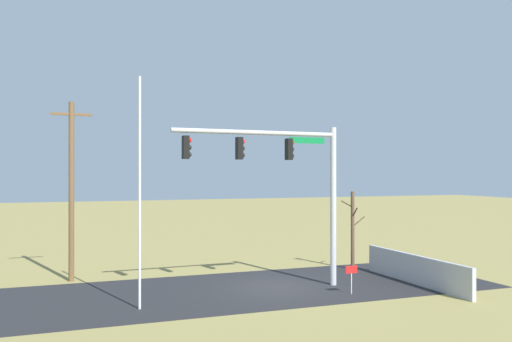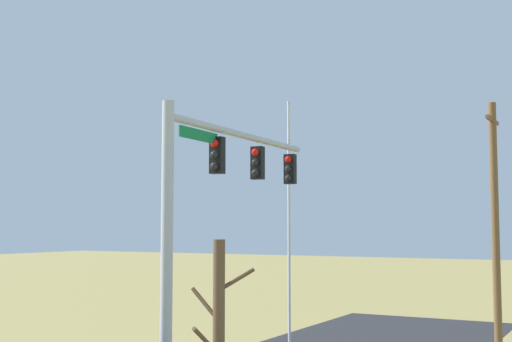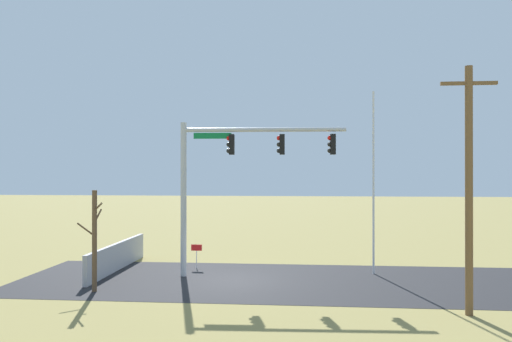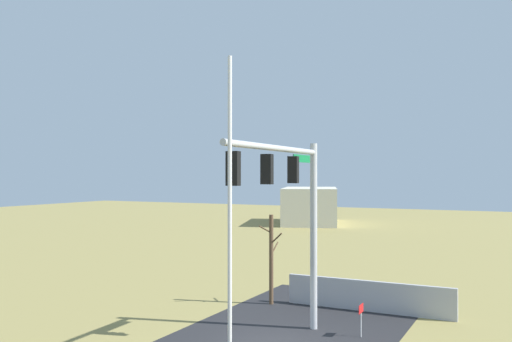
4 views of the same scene
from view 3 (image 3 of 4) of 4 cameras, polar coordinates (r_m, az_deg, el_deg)
ground_plane at (r=22.55m, az=-2.31°, el=-12.81°), size 160.00×160.00×0.00m
road_surface at (r=22.41m, az=8.16°, el=-12.87°), size 28.00×8.00×0.01m
sidewalk_corner at (r=23.87m, az=-10.97°, el=-12.09°), size 6.00×6.00×0.01m
retaining_fence at (r=25.68m, az=-16.09°, el=-9.70°), size 0.20×7.53×1.36m
signal_mast at (r=22.78m, az=-3.00°, el=0.57°), size 7.81×0.62×7.30m
flagpole at (r=24.08m, az=13.74°, el=-1.34°), size 0.10×0.10×8.89m
utility_pole at (r=18.17m, az=23.91°, el=-1.59°), size 1.90×0.26×8.61m
bare_tree at (r=21.16m, az=-18.60°, el=-7.70°), size 1.27×1.02×4.20m
open_sign at (r=25.29m, az=-7.06°, el=-9.33°), size 0.56×0.04×1.22m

